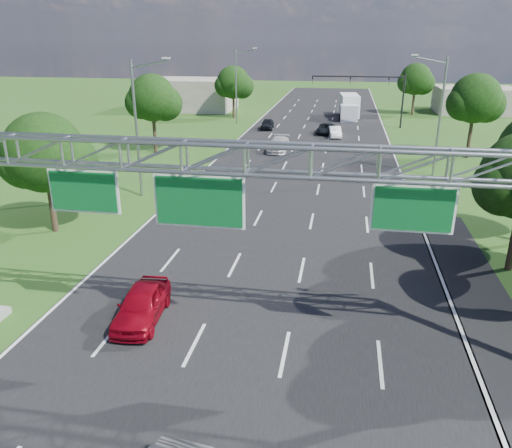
% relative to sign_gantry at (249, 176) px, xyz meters
% --- Properties ---
extents(ground, '(220.00, 220.00, 0.00)m').
position_rel_sign_gantry_xyz_m(ground, '(-0.33, 18.00, -6.89)').
color(ground, '#2F5419').
rests_on(ground, ground).
extents(road, '(18.00, 180.00, 0.02)m').
position_rel_sign_gantry_xyz_m(road, '(-0.33, 18.00, -6.89)').
color(road, black).
rests_on(road, ground).
extents(road_flare, '(3.00, 30.00, 0.02)m').
position_rel_sign_gantry_xyz_m(road_flare, '(9.87, 2.00, -6.89)').
color(road_flare, black).
rests_on(road_flare, ground).
extents(sign_gantry, '(23.50, 1.00, 9.56)m').
position_rel_sign_gantry_xyz_m(sign_gantry, '(0.00, 0.00, 0.00)').
color(sign_gantry, gray).
rests_on(sign_gantry, ground).
extents(traffic_signal, '(12.21, 0.24, 7.00)m').
position_rel_sign_gantry_xyz_m(traffic_signal, '(7.15, 53.00, -1.72)').
color(traffic_signal, black).
rests_on(traffic_signal, ground).
extents(streetlight_l_near, '(2.97, 0.22, 10.16)m').
position_rel_sign_gantry_xyz_m(streetlight_l_near, '(-11.63, 18.00, -1.31)').
color(streetlight_l_near, gray).
rests_on(streetlight_l_near, ground).
extents(streetlight_l_far, '(2.97, 0.22, 10.16)m').
position_rel_sign_gantry_xyz_m(streetlight_l_far, '(-11.63, 53.00, -1.31)').
color(streetlight_l_far, gray).
rests_on(streetlight_l_far, ground).
extents(streetlight_r_mid, '(2.97, 0.22, 10.16)m').
position_rel_sign_gantry_xyz_m(streetlight_r_mid, '(10.97, 28.00, -1.31)').
color(streetlight_r_mid, gray).
rests_on(streetlight_r_mid, ground).
extents(tree_verge_la, '(5.76, 4.80, 7.40)m').
position_rel_sign_gantry_xyz_m(tree_verge_la, '(-14.25, 10.04, -2.13)').
color(tree_verge_la, '#2D2116').
rests_on(tree_verge_la, ground).
extents(tree_verge_lb, '(5.76, 4.80, 8.06)m').
position_rel_sign_gantry_xyz_m(tree_verge_lb, '(-16.25, 33.04, -1.48)').
color(tree_verge_lb, '#2D2116').
rests_on(tree_verge_lb, ground).
extents(tree_verge_lc, '(5.76, 4.80, 7.62)m').
position_rel_sign_gantry_xyz_m(tree_verge_lc, '(-13.25, 58.04, -1.92)').
color(tree_verge_lc, '#2D2116').
rests_on(tree_verge_lc, ground).
extents(tree_verge_rd, '(5.76, 4.80, 8.28)m').
position_rel_sign_gantry_xyz_m(tree_verge_rd, '(15.75, 36.04, -1.26)').
color(tree_verge_rd, '#2D2116').
rests_on(tree_verge_rd, ground).
extents(tree_verge_re, '(5.76, 4.80, 7.84)m').
position_rel_sign_gantry_xyz_m(tree_verge_re, '(13.75, 66.04, -1.70)').
color(tree_verge_re, '#2D2116').
rests_on(tree_verge_re, ground).
extents(building_left, '(14.00, 10.00, 5.00)m').
position_rel_sign_gantry_xyz_m(building_left, '(-22.33, 66.00, -4.39)').
color(building_left, gray).
rests_on(building_left, ground).
extents(building_right, '(12.00, 9.00, 4.00)m').
position_rel_sign_gantry_xyz_m(building_right, '(23.67, 70.00, -4.89)').
color(building_right, gray).
rests_on(building_right, ground).
extents(red_coupe, '(2.10, 4.46, 1.48)m').
position_rel_sign_gantry_xyz_m(red_coupe, '(-4.87, 0.95, -6.15)').
color(red_coupe, maroon).
rests_on(red_coupe, ground).
extents(car_queue_a, '(2.11, 5.05, 1.46)m').
position_rel_sign_gantry_xyz_m(car_queue_a, '(-3.53, 35.70, -6.16)').
color(car_queue_a, silver).
rests_on(car_queue_a, ground).
extents(car_queue_b, '(2.33, 4.60, 1.25)m').
position_rel_sign_gantry_xyz_m(car_queue_b, '(0.98, 47.10, -6.27)').
color(car_queue_b, black).
rests_on(car_queue_b, ground).
extents(car_queue_c, '(1.79, 4.01, 1.34)m').
position_rel_sign_gantry_xyz_m(car_queue_c, '(-6.82, 49.13, -6.22)').
color(car_queue_c, black).
rests_on(car_queue_c, ground).
extents(car_queue_d, '(1.82, 3.99, 1.27)m').
position_rel_sign_gantry_xyz_m(car_queue_d, '(2.17, 44.94, -6.26)').
color(car_queue_d, white).
rests_on(car_queue_d, ground).
extents(box_truck, '(3.19, 9.11, 3.37)m').
position_rel_sign_gantry_xyz_m(box_truck, '(3.79, 61.07, -5.28)').
color(box_truck, white).
rests_on(box_truck, ground).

